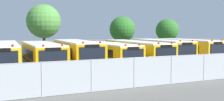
{
  "coord_description": "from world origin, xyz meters",
  "views": [
    {
      "loc": [
        -9.96,
        -23.66,
        3.59
      ],
      "look_at": [
        0.45,
        0.0,
        1.6
      ],
      "focal_mm": 41.56,
      "sensor_mm": 36.0,
      "label": 1
    }
  ],
  "objects_px": {
    "tree_1": "(43,22)",
    "tree_3": "(168,30)",
    "school_bus_0": "(3,56)",
    "school_bus_2": "(76,53)",
    "school_bus_5": "(161,50)",
    "school_bus_6": "(186,50)",
    "school_bus_4": "(135,52)",
    "tree_2": "(123,29)",
    "school_bus_1": "(42,55)",
    "school_bus_3": "(108,54)"
  },
  "relations": [
    {
      "from": "tree_1",
      "to": "tree_3",
      "type": "distance_m",
      "value": 18.73
    },
    {
      "from": "school_bus_0",
      "to": "school_bus_2",
      "type": "distance_m",
      "value": 6.41
    },
    {
      "from": "school_bus_5",
      "to": "school_bus_6",
      "type": "xyz_separation_m",
      "value": [
        3.35,
        -0.23,
        0.0
      ]
    },
    {
      "from": "school_bus_4",
      "to": "school_bus_6",
      "type": "bearing_deg",
      "value": 179.76
    },
    {
      "from": "school_bus_6",
      "to": "school_bus_5",
      "type": "bearing_deg",
      "value": -5.26
    },
    {
      "from": "school_bus_0",
      "to": "tree_2",
      "type": "height_order",
      "value": "tree_2"
    },
    {
      "from": "school_bus_6",
      "to": "tree_3",
      "type": "bearing_deg",
      "value": -115.98
    },
    {
      "from": "school_bus_1",
      "to": "school_bus_2",
      "type": "height_order",
      "value": "school_bus_2"
    },
    {
      "from": "school_bus_1",
      "to": "tree_3",
      "type": "relative_size",
      "value": 1.94
    },
    {
      "from": "school_bus_5",
      "to": "tree_1",
      "type": "relative_size",
      "value": 1.33
    },
    {
      "from": "school_bus_5",
      "to": "tree_1",
      "type": "bearing_deg",
      "value": -43.27
    },
    {
      "from": "school_bus_1",
      "to": "tree_1",
      "type": "xyz_separation_m",
      "value": [
        1.91,
        10.86,
        3.36
      ]
    },
    {
      "from": "school_bus_4",
      "to": "tree_2",
      "type": "distance_m",
      "value": 11.97
    },
    {
      "from": "school_bus_0",
      "to": "tree_3",
      "type": "relative_size",
      "value": 2.13
    },
    {
      "from": "school_bus_4",
      "to": "school_bus_2",
      "type": "bearing_deg",
      "value": 2.24
    },
    {
      "from": "school_bus_3",
      "to": "school_bus_2",
      "type": "bearing_deg",
      "value": -4.8
    },
    {
      "from": "school_bus_3",
      "to": "school_bus_6",
      "type": "bearing_deg",
      "value": 179.19
    },
    {
      "from": "tree_2",
      "to": "tree_1",
      "type": "bearing_deg",
      "value": -179.48
    },
    {
      "from": "school_bus_2",
      "to": "school_bus_6",
      "type": "distance_m",
      "value": 12.98
    },
    {
      "from": "tree_2",
      "to": "school_bus_4",
      "type": "bearing_deg",
      "value": -109.57
    },
    {
      "from": "school_bus_6",
      "to": "tree_3",
      "type": "distance_m",
      "value": 10.81
    },
    {
      "from": "tree_3",
      "to": "school_bus_3",
      "type": "bearing_deg",
      "value": -145.45
    },
    {
      "from": "school_bus_4",
      "to": "school_bus_5",
      "type": "distance_m",
      "value": 3.23
    },
    {
      "from": "school_bus_3",
      "to": "school_bus_6",
      "type": "distance_m",
      "value": 9.79
    },
    {
      "from": "tree_1",
      "to": "school_bus_6",
      "type": "bearing_deg",
      "value": -37.88
    },
    {
      "from": "tree_1",
      "to": "tree_3",
      "type": "height_order",
      "value": "tree_1"
    },
    {
      "from": "school_bus_1",
      "to": "school_bus_3",
      "type": "height_order",
      "value": "school_bus_1"
    },
    {
      "from": "school_bus_4",
      "to": "tree_3",
      "type": "relative_size",
      "value": 2.13
    },
    {
      "from": "school_bus_2",
      "to": "school_bus_4",
      "type": "xyz_separation_m",
      "value": [
        6.4,
        0.13,
        -0.07
      ]
    },
    {
      "from": "tree_2",
      "to": "school_bus_5",
      "type": "bearing_deg",
      "value": -93.64
    },
    {
      "from": "school_bus_3",
      "to": "tree_2",
      "type": "xyz_separation_m",
      "value": [
        7.13,
        11.34,
        2.53
      ]
    },
    {
      "from": "school_bus_0",
      "to": "school_bus_4",
      "type": "xyz_separation_m",
      "value": [
        12.81,
        0.09,
        -0.04
      ]
    },
    {
      "from": "school_bus_2",
      "to": "tree_3",
      "type": "relative_size",
      "value": 1.88
    },
    {
      "from": "school_bus_6",
      "to": "tree_3",
      "type": "relative_size",
      "value": 1.73
    },
    {
      "from": "tree_2",
      "to": "school_bus_2",
      "type": "bearing_deg",
      "value": -132.77
    },
    {
      "from": "school_bus_2",
      "to": "school_bus_3",
      "type": "height_order",
      "value": "school_bus_2"
    },
    {
      "from": "school_bus_5",
      "to": "school_bus_6",
      "type": "bearing_deg",
      "value": 177.76
    },
    {
      "from": "tree_3",
      "to": "school_bus_5",
      "type": "bearing_deg",
      "value": -129.53
    },
    {
      "from": "tree_1",
      "to": "tree_3",
      "type": "xyz_separation_m",
      "value": [
        18.65,
        -1.46,
        -1.08
      ]
    },
    {
      "from": "school_bus_2",
      "to": "tree_3",
      "type": "xyz_separation_m",
      "value": [
        17.38,
        9.6,
        2.21
      ]
    },
    {
      "from": "school_bus_5",
      "to": "tree_3",
      "type": "bearing_deg",
      "value": -127.91
    },
    {
      "from": "school_bus_5",
      "to": "school_bus_0",
      "type": "bearing_deg",
      "value": 2.2
    },
    {
      "from": "school_bus_0",
      "to": "tree_2",
      "type": "bearing_deg",
      "value": -145.1
    },
    {
      "from": "school_bus_3",
      "to": "school_bus_5",
      "type": "xyz_separation_m",
      "value": [
        6.44,
        0.38,
        0.1
      ]
    },
    {
      "from": "school_bus_1",
      "to": "school_bus_2",
      "type": "relative_size",
      "value": 1.03
    },
    {
      "from": "school_bus_0",
      "to": "school_bus_2",
      "type": "height_order",
      "value": "school_bus_2"
    },
    {
      "from": "school_bus_3",
      "to": "tree_2",
      "type": "height_order",
      "value": "tree_2"
    },
    {
      "from": "school_bus_2",
      "to": "tree_1",
      "type": "xyz_separation_m",
      "value": [
        -1.27,
        11.06,
        3.28
      ]
    },
    {
      "from": "school_bus_0",
      "to": "school_bus_6",
      "type": "height_order",
      "value": "school_bus_6"
    },
    {
      "from": "tree_1",
      "to": "tree_2",
      "type": "bearing_deg",
      "value": 0.52
    }
  ]
}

